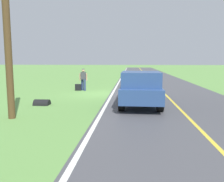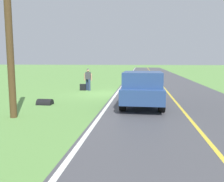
# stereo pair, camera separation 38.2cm
# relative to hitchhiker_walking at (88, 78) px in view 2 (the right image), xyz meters

# --- Properties ---
(ground_plane) EXTENTS (200.00, 200.00, 0.00)m
(ground_plane) POSITION_rel_hitchhiker_walking_xyz_m (-1.54, 1.77, -0.98)
(ground_plane) COLOR #609347
(road_surface) EXTENTS (7.81, 120.00, 0.00)m
(road_surface) POSITION_rel_hitchhiker_walking_xyz_m (-6.14, 1.77, -0.98)
(road_surface) COLOR #47474C
(road_surface) RESTS_ON ground
(lane_edge_line) EXTENTS (0.16, 117.60, 0.00)m
(lane_edge_line) POSITION_rel_hitchhiker_walking_xyz_m (-2.42, 1.77, -0.98)
(lane_edge_line) COLOR silver
(lane_edge_line) RESTS_ON ground
(lane_centre_line) EXTENTS (0.14, 117.60, 0.00)m
(lane_centre_line) POSITION_rel_hitchhiker_walking_xyz_m (-6.14, 1.77, -0.98)
(lane_centre_line) COLOR gold
(lane_centre_line) RESTS_ON ground
(hitchhiker_walking) EXTENTS (0.62, 0.51, 1.75)m
(hitchhiker_walking) POSITION_rel_hitchhiker_walking_xyz_m (0.00, 0.00, 0.00)
(hitchhiker_walking) COLOR navy
(hitchhiker_walking) RESTS_ON ground
(suitcase_carried) EXTENTS (0.47, 0.24, 0.51)m
(suitcase_carried) POSITION_rel_hitchhiker_walking_xyz_m (0.41, 0.11, -0.72)
(suitcase_carried) COLOR black
(suitcase_carried) RESTS_ON ground
(pickup_truck_passing) EXTENTS (2.17, 5.43, 1.82)m
(pickup_truck_passing) POSITION_rel_hitchhiker_walking_xyz_m (-4.23, 5.83, -0.01)
(pickup_truck_passing) COLOR #2D4C84
(pickup_truck_passing) RESTS_ON ground
(utility_pole_roadside) EXTENTS (0.28, 0.28, 7.78)m
(utility_pole_roadside) POSITION_rel_hitchhiker_walking_xyz_m (1.14, 9.11, 2.91)
(utility_pole_roadside) COLOR brown
(utility_pole_roadside) RESTS_ON ground
(drainage_culvert) EXTENTS (0.80, 0.60, 0.60)m
(drainage_culvert) POSITION_rel_hitchhiker_walking_xyz_m (1.00, 6.17, -0.98)
(drainage_culvert) COLOR black
(drainage_culvert) RESTS_ON ground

